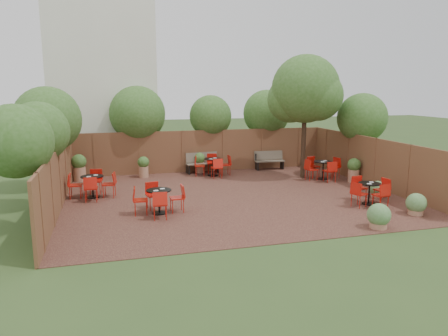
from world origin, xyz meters
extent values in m
plane|color=#354F23|center=(0.00, 0.00, 0.00)|extent=(80.00, 80.00, 0.00)
cube|color=#321714|center=(0.00, 0.00, 0.01)|extent=(12.00, 10.00, 0.02)
cube|color=brown|center=(0.00, 5.00, 1.00)|extent=(12.00, 0.08, 2.00)
cube|color=brown|center=(-6.00, 0.00, 1.00)|extent=(0.08, 10.00, 2.00)
cube|color=brown|center=(6.00, 0.00, 1.00)|extent=(0.08, 10.00, 2.00)
cube|color=silver|center=(-4.50, 8.00, 4.00)|extent=(5.00, 4.00, 8.00)
sphere|color=#325B1D|center=(-6.60, 3.00, 2.77)|extent=(2.56, 2.56, 2.56)
sphere|color=#325B1D|center=(-6.50, 0.00, 2.58)|extent=(1.94, 1.94, 1.94)
sphere|color=#325B1D|center=(-6.70, -2.50, 2.59)|extent=(1.97, 1.97, 1.97)
sphere|color=#325B1D|center=(-3.00, 5.70, 2.78)|extent=(2.61, 2.61, 2.61)
sphere|color=#325B1D|center=(0.50, 5.60, 2.62)|extent=(2.05, 2.05, 2.05)
sphere|color=#325B1D|center=(3.50, 5.80, 2.71)|extent=(2.38, 2.38, 2.38)
sphere|color=#325B1D|center=(6.60, 2.00, 2.66)|extent=(2.21, 2.21, 2.21)
cylinder|color=black|center=(3.97, 2.38, 2.08)|extent=(0.21, 0.21, 4.12)
sphere|color=#325B1D|center=(3.97, 2.38, 3.94)|extent=(2.94, 2.94, 2.94)
sphere|color=#325B1D|center=(3.47, 2.78, 3.48)|extent=(2.06, 2.06, 2.06)
sphere|color=#325B1D|center=(4.37, 1.98, 3.65)|extent=(2.15, 2.15, 2.15)
cube|color=brown|center=(-0.15, 4.55, 0.47)|extent=(1.60, 0.65, 0.05)
cube|color=brown|center=(-0.15, 4.76, 0.74)|extent=(1.56, 0.30, 0.47)
cube|color=black|center=(-0.85, 4.55, 0.23)|extent=(0.12, 0.47, 0.41)
cube|color=black|center=(0.56, 4.55, 0.23)|extent=(0.12, 0.47, 0.41)
cube|color=brown|center=(3.24, 4.55, 0.44)|extent=(1.48, 0.53, 0.05)
cube|color=brown|center=(3.24, 4.74, 0.70)|extent=(1.46, 0.20, 0.44)
cube|color=black|center=(2.58, 4.55, 0.21)|extent=(0.08, 0.44, 0.39)
cube|color=black|center=(3.90, 4.55, 0.21)|extent=(0.08, 0.44, 0.39)
cylinder|color=black|center=(4.23, -2.29, 0.04)|extent=(0.44, 0.44, 0.03)
cylinder|color=black|center=(4.23, -2.29, 0.39)|extent=(0.05, 0.05, 0.70)
cylinder|color=black|center=(4.23, -2.29, 0.75)|extent=(0.76, 0.76, 0.03)
cube|color=white|center=(4.35, -2.21, 0.77)|extent=(0.16, 0.13, 0.02)
cube|color=white|center=(4.13, -2.41, 0.77)|extent=(0.16, 0.13, 0.02)
cylinder|color=black|center=(-5.00, 1.15, 0.04)|extent=(0.47, 0.47, 0.03)
cylinder|color=black|center=(-5.00, 1.15, 0.42)|extent=(0.05, 0.05, 0.75)
cylinder|color=black|center=(-5.00, 1.15, 0.81)|extent=(0.82, 0.82, 0.03)
cube|color=white|center=(-4.87, 1.24, 0.83)|extent=(0.17, 0.13, 0.02)
cube|color=white|center=(-5.10, 1.02, 0.83)|extent=(0.17, 0.13, 0.02)
cylinder|color=black|center=(4.66, 1.79, 0.04)|extent=(0.47, 0.47, 0.03)
cylinder|color=black|center=(4.66, 1.79, 0.42)|extent=(0.05, 0.05, 0.75)
cylinder|color=black|center=(4.66, 1.79, 0.80)|extent=(0.82, 0.82, 0.03)
cube|color=white|center=(4.79, 1.88, 0.83)|extent=(0.16, 0.13, 0.02)
cube|color=white|center=(4.56, 1.66, 0.83)|extent=(0.16, 0.13, 0.02)
cylinder|color=black|center=(0.17, 3.80, 0.04)|extent=(0.47, 0.47, 0.03)
cylinder|color=black|center=(0.17, 3.80, 0.42)|extent=(0.05, 0.05, 0.75)
cylinder|color=black|center=(0.17, 3.80, 0.80)|extent=(0.81, 0.81, 0.03)
cube|color=white|center=(0.29, 3.89, 0.82)|extent=(0.15, 0.11, 0.02)
cube|color=white|center=(0.06, 3.67, 0.82)|extent=(0.15, 0.11, 0.02)
cylinder|color=black|center=(-2.88, -1.51, 0.04)|extent=(0.46, 0.46, 0.03)
cylinder|color=black|center=(-2.88, -1.51, 0.41)|extent=(0.05, 0.05, 0.73)
cylinder|color=black|center=(-2.88, -1.51, 0.78)|extent=(0.79, 0.79, 0.03)
cube|color=white|center=(-2.76, -1.43, 0.81)|extent=(0.15, 0.11, 0.02)
cube|color=white|center=(-2.99, -1.64, 0.81)|extent=(0.15, 0.11, 0.02)
cylinder|color=#A36F51|center=(-2.92, 4.30, 0.27)|extent=(0.43, 0.43, 0.49)
sphere|color=#325B1D|center=(-2.92, 4.30, 0.71)|extent=(0.52, 0.52, 0.52)
cylinder|color=#A36F51|center=(-0.26, 4.70, 0.27)|extent=(0.43, 0.43, 0.50)
sphere|color=#325B1D|center=(-0.26, 4.70, 0.71)|extent=(0.52, 0.52, 0.52)
cylinder|color=#A36F51|center=(-5.65, 4.27, 0.32)|extent=(0.53, 0.53, 0.60)
sphere|color=#325B1D|center=(-5.65, 4.27, 0.86)|extent=(0.63, 0.63, 0.63)
cylinder|color=#A36F51|center=(5.65, 0.94, 0.29)|extent=(0.47, 0.47, 0.54)
sphere|color=#325B1D|center=(5.65, 0.94, 0.77)|extent=(0.56, 0.56, 0.56)
cylinder|color=#A36F51|center=(4.96, -3.74, 0.13)|extent=(0.46, 0.46, 0.21)
sphere|color=#4E7A3F|center=(4.96, -3.74, 0.39)|extent=(0.63, 0.63, 0.63)
cylinder|color=#A36F51|center=(3.01, -4.57, 0.13)|extent=(0.49, 0.49, 0.22)
sphere|color=#4E7A3F|center=(3.01, -4.57, 0.41)|extent=(0.67, 0.67, 0.67)
cylinder|color=#A36F51|center=(5.08, -1.56, 0.11)|extent=(0.41, 0.41, 0.19)
sphere|color=#4E7A3F|center=(5.08, -1.56, 0.35)|extent=(0.56, 0.56, 0.56)
camera|label=1|loc=(-4.26, -14.52, 3.95)|focal=33.67mm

